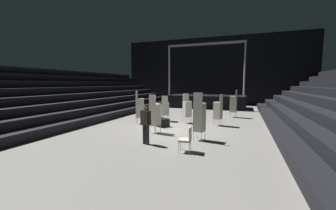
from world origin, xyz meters
The scene contains 14 objects.
ground_plane centered at (0.00, 0.00, -0.05)m, with size 22.00×30.00×0.10m, color slate.
arena_end_wall centered at (0.00, 15.00, 4.00)m, with size 22.00×0.30×8.00m, color black.
bleacher_bank_left centered at (-8.00, 1.00, 1.80)m, with size 6.00×24.00×3.60m.
stage_riser centered at (0.00, 11.26, 0.72)m, with size 7.82×3.32×6.39m.
man_with_tie centered at (-0.10, -2.90, 0.95)m, with size 0.56×0.35×1.68m.
chair_stack_front_left centered at (0.31, 2.16, 0.94)m, with size 0.62×0.62×1.88m.
chair_stack_front_right centered at (-0.53, -0.99, 0.98)m, with size 0.55×0.55×1.96m.
chair_stack_mid_left centered at (2.25, 2.02, 0.94)m, with size 0.53×0.53×1.88m.
chair_stack_mid_right centered at (-2.40, 0.92, 1.03)m, with size 0.55×0.55×2.05m.
chair_stack_mid_centre centered at (2.97, 5.52, 1.03)m, with size 0.50×0.50×2.05m.
chair_stack_rear_left centered at (-1.24, 2.35, 0.86)m, with size 0.51×0.51×1.71m.
chair_stack_rear_right centered at (1.86, -1.54, 1.07)m, with size 0.52×0.52×2.14m.
equipment_road_case centered at (-0.87, 0.69, 0.23)m, with size 0.90×0.60×0.47m, color black.
loose_chair_near_man centered at (1.75, -3.27, 0.53)m, with size 0.48×0.48×0.95m.
Camera 1 is at (3.66, -10.48, 2.53)m, focal length 22.10 mm.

